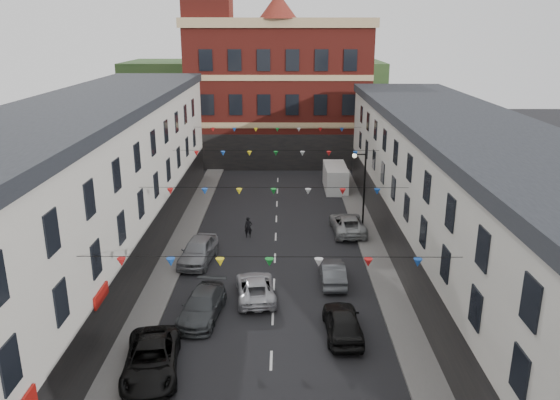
{
  "coord_description": "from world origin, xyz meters",
  "views": [
    {
      "loc": [
        0.55,
        -26.27,
        15.02
      ],
      "look_at": [
        0.35,
        7.72,
        4.26
      ],
      "focal_mm": 35.0,
      "sensor_mm": 36.0,
      "label": 1
    }
  ],
  "objects_px": {
    "street_lamp": "(361,180)",
    "car_left_e": "(198,250)",
    "car_right_f": "(348,224)",
    "pedestrian": "(248,227)",
    "white_van": "(335,178)",
    "moving_car": "(256,287)",
    "car_left_d": "(202,306)",
    "car_right_d": "(343,322)",
    "car_right_e": "(333,272)",
    "car_left_c": "(151,359)"
  },
  "relations": [
    {
      "from": "car_left_c",
      "to": "car_right_f",
      "type": "bearing_deg",
      "value": 51.1
    },
    {
      "from": "moving_car",
      "to": "car_left_d",
      "type": "bearing_deg",
      "value": 32.79
    },
    {
      "from": "car_left_d",
      "to": "white_van",
      "type": "distance_m",
      "value": 26.37
    },
    {
      "from": "car_left_d",
      "to": "moving_car",
      "type": "relative_size",
      "value": 1.04
    },
    {
      "from": "white_van",
      "to": "car_left_c",
      "type": "bearing_deg",
      "value": -110.41
    },
    {
      "from": "car_left_c",
      "to": "car_right_f",
      "type": "xyz_separation_m",
      "value": [
        10.89,
        17.94,
        -0.01
      ]
    },
    {
      "from": "car_left_d",
      "to": "car_right_e",
      "type": "bearing_deg",
      "value": 36.99
    },
    {
      "from": "car_left_d",
      "to": "pedestrian",
      "type": "distance_m",
      "value": 12.01
    },
    {
      "from": "street_lamp",
      "to": "white_van",
      "type": "height_order",
      "value": "street_lamp"
    },
    {
      "from": "car_right_e",
      "to": "white_van",
      "type": "bearing_deg",
      "value": -95.96
    },
    {
      "from": "car_right_d",
      "to": "car_right_f",
      "type": "height_order",
      "value": "car_right_d"
    },
    {
      "from": "car_left_c",
      "to": "car_left_e",
      "type": "xyz_separation_m",
      "value": [
        0.28,
        12.4,
        0.1
      ]
    },
    {
      "from": "white_van",
      "to": "pedestrian",
      "type": "relative_size",
      "value": 3.38
    },
    {
      "from": "car_right_f",
      "to": "car_left_d",
      "type": "bearing_deg",
      "value": 51.52
    },
    {
      "from": "car_right_f",
      "to": "car_left_c",
      "type": "bearing_deg",
      "value": 56.1
    },
    {
      "from": "car_left_d",
      "to": "pedestrian",
      "type": "height_order",
      "value": "pedestrian"
    },
    {
      "from": "white_van",
      "to": "car_right_f",
      "type": "bearing_deg",
      "value": -90.58
    },
    {
      "from": "car_left_d",
      "to": "car_right_f",
      "type": "xyz_separation_m",
      "value": [
        9.31,
        12.89,
        0.01
      ]
    },
    {
      "from": "car_left_e",
      "to": "car_right_f",
      "type": "height_order",
      "value": "car_left_e"
    },
    {
      "from": "car_right_d",
      "to": "pedestrian",
      "type": "height_order",
      "value": "pedestrian"
    },
    {
      "from": "car_left_c",
      "to": "pedestrian",
      "type": "bearing_deg",
      "value": 71.18
    },
    {
      "from": "car_right_f",
      "to": "pedestrian",
      "type": "bearing_deg",
      "value": 5.04
    },
    {
      "from": "car_left_c",
      "to": "car_right_e",
      "type": "distance_m",
      "value": 12.97
    },
    {
      "from": "car_right_d",
      "to": "car_right_e",
      "type": "xyz_separation_m",
      "value": [
        0.0,
        6.09,
        -0.09
      ]
    },
    {
      "from": "car_left_c",
      "to": "car_left_e",
      "type": "distance_m",
      "value": 12.41
    },
    {
      "from": "car_left_d",
      "to": "car_right_f",
      "type": "distance_m",
      "value": 15.9
    },
    {
      "from": "car_right_f",
      "to": "moving_car",
      "type": "height_order",
      "value": "car_right_f"
    },
    {
      "from": "car_right_d",
      "to": "pedestrian",
      "type": "xyz_separation_m",
      "value": [
        -5.65,
        13.67,
        0.03
      ]
    },
    {
      "from": "car_left_c",
      "to": "car_left_e",
      "type": "relative_size",
      "value": 1.07
    },
    {
      "from": "car_right_e",
      "to": "car_right_f",
      "type": "relative_size",
      "value": 0.8
    },
    {
      "from": "white_van",
      "to": "car_left_e",
      "type": "bearing_deg",
      "value": -121.9
    },
    {
      "from": "white_van",
      "to": "pedestrian",
      "type": "distance_m",
      "value": 14.88
    },
    {
      "from": "pedestrian",
      "to": "street_lamp",
      "type": "bearing_deg",
      "value": 9.03
    },
    {
      "from": "street_lamp",
      "to": "car_left_c",
      "type": "bearing_deg",
      "value": -122.14
    },
    {
      "from": "street_lamp",
      "to": "car_left_d",
      "type": "bearing_deg",
      "value": -126.58
    },
    {
      "from": "pedestrian",
      "to": "car_right_d",
      "type": "bearing_deg",
      "value": -72.16
    },
    {
      "from": "car_left_c",
      "to": "car_left_e",
      "type": "height_order",
      "value": "car_left_e"
    },
    {
      "from": "car_right_f",
      "to": "pedestrian",
      "type": "relative_size",
      "value": 3.23
    },
    {
      "from": "car_right_f",
      "to": "moving_car",
      "type": "bearing_deg",
      "value": 55.71
    },
    {
      "from": "car_left_c",
      "to": "white_van",
      "type": "relative_size",
      "value": 0.97
    },
    {
      "from": "car_right_e",
      "to": "car_right_f",
      "type": "bearing_deg",
      "value": -102.8
    },
    {
      "from": "car_right_d",
      "to": "car_right_f",
      "type": "relative_size",
      "value": 0.87
    },
    {
      "from": "street_lamp",
      "to": "car_left_d",
      "type": "height_order",
      "value": "street_lamp"
    },
    {
      "from": "car_right_d",
      "to": "pedestrian",
      "type": "relative_size",
      "value": 2.82
    },
    {
      "from": "moving_car",
      "to": "car_right_e",
      "type": "bearing_deg",
      "value": -163.26
    },
    {
      "from": "street_lamp",
      "to": "car_right_e",
      "type": "distance_m",
      "value": 10.61
    },
    {
      "from": "car_right_e",
      "to": "car_right_f",
      "type": "xyz_separation_m",
      "value": [
        1.9,
        8.6,
        0.04
      ]
    },
    {
      "from": "street_lamp",
      "to": "car_left_e",
      "type": "height_order",
      "value": "street_lamp"
    },
    {
      "from": "car_right_e",
      "to": "car_left_e",
      "type": "bearing_deg",
      "value": -19.71
    },
    {
      "from": "car_left_d",
      "to": "car_left_c",
      "type": "bearing_deg",
      "value": -100.46
    }
  ]
}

